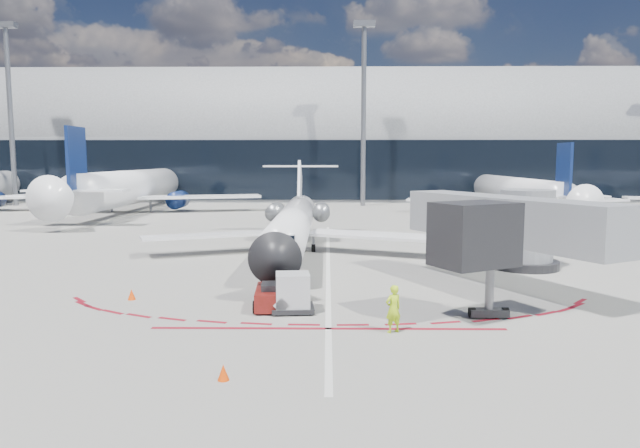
{
  "coord_description": "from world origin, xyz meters",
  "views": [
    {
      "loc": [
        -0.04,
        -33.31,
        6.64
      ],
      "look_at": [
        -0.52,
        2.46,
        2.56
      ],
      "focal_mm": 32.0,
      "sensor_mm": 36.0,
      "label": 1
    }
  ],
  "objects_px": {
    "ramp_worker": "(393,309)",
    "uld_container": "(293,293)",
    "regional_jet": "(293,224)",
    "pushback_tug": "(276,296)"
  },
  "relations": [
    {
      "from": "pushback_tug",
      "to": "ramp_worker",
      "type": "distance_m",
      "value": 6.06
    },
    {
      "from": "pushback_tug",
      "to": "ramp_worker",
      "type": "xyz_separation_m",
      "value": [
        4.84,
        -3.63,
        0.41
      ]
    },
    {
      "from": "pushback_tug",
      "to": "uld_container",
      "type": "bearing_deg",
      "value": -45.38
    },
    {
      "from": "ramp_worker",
      "to": "regional_jet",
      "type": "bearing_deg",
      "value": -102.98
    },
    {
      "from": "uld_container",
      "to": "regional_jet",
      "type": "bearing_deg",
      "value": 88.04
    },
    {
      "from": "regional_jet",
      "to": "pushback_tug",
      "type": "relative_size",
      "value": 5.72
    },
    {
      "from": "pushback_tug",
      "to": "ramp_worker",
      "type": "relative_size",
      "value": 2.46
    },
    {
      "from": "regional_jet",
      "to": "pushback_tug",
      "type": "distance_m",
      "value": 14.28
    },
    {
      "from": "ramp_worker",
      "to": "uld_container",
      "type": "xyz_separation_m",
      "value": [
        -4.04,
        2.91,
        -0.09
      ]
    },
    {
      "from": "pushback_tug",
      "to": "uld_container",
      "type": "distance_m",
      "value": 1.12
    }
  ]
}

